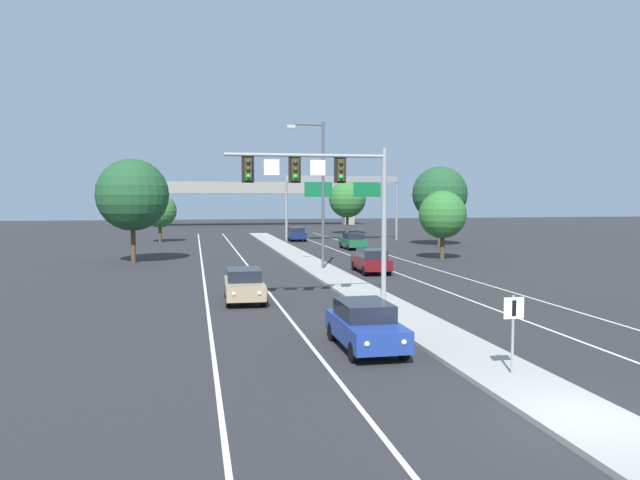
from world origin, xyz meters
name	(u,v)px	position (x,y,z in m)	size (l,w,h in m)	color
ground_plane	(587,424)	(0.00, 0.00, 0.00)	(260.00, 260.00, 0.00)	#28282B
median_island	(368,296)	(0.00, 18.00, 0.07)	(2.40, 110.00, 0.15)	#9E9B93
lane_stripe_oncoming_center	(260,282)	(-4.70, 25.00, 0.00)	(0.14, 100.00, 0.01)	silver
lane_stripe_receding_center	(410,278)	(4.70, 25.00, 0.00)	(0.14, 100.00, 0.01)	silver
edge_stripe_left	(204,283)	(-8.00, 25.00, 0.00)	(0.14, 100.00, 0.01)	silver
edge_stripe_right	(459,276)	(8.00, 25.00, 0.00)	(0.14, 100.00, 0.01)	silver
overhead_signal_mast	(329,187)	(-2.46, 15.98, 5.50)	(7.52, 0.44, 7.20)	gray
median_sign_post	(513,323)	(0.09, 3.56, 1.59)	(0.60, 0.10, 2.20)	gray
street_lamp_median	(320,186)	(-0.08, 29.98, 5.79)	(2.58, 0.28, 10.00)	#4C4C51
car_oncoming_blue	(365,325)	(-3.01, 7.68, 0.82)	(1.83, 4.47, 1.58)	navy
car_oncoming_tan	(244,285)	(-6.22, 18.06, 0.82)	(1.91, 4.51, 1.58)	tan
car_receding_darkred	(371,261)	(3.00, 27.90, 0.82)	(1.93, 4.51, 1.58)	#5B0F14
car_receding_green	(353,241)	(6.52, 46.47, 0.82)	(1.84, 4.48, 1.58)	#195633
car_receding_navy	(296,234)	(2.98, 59.02, 0.82)	(1.83, 4.47, 1.58)	#141E4C
highway_sign_gantry	(343,187)	(8.20, 57.89, 6.16)	(13.28, 0.42, 7.50)	gray
overpass_bridge	(243,193)	(0.00, 99.39, 5.78)	(42.40, 6.40, 7.65)	gray
tree_far_left_c	(132,195)	(-13.15, 37.74, 5.21)	(5.51, 5.51, 7.97)	#4C3823
tree_far_right_b	(443,215)	(11.15, 35.47, 3.63)	(3.85, 3.85, 5.57)	#4C3823
tree_far_right_c	(440,194)	(16.36, 48.94, 5.36)	(5.67, 5.67, 8.20)	#4C3823
tree_far_right_a	(347,199)	(11.92, 70.68, 4.74)	(5.02, 5.02, 7.26)	#4C3823
tree_far_left_b	(160,211)	(-12.27, 59.95, 3.51)	(3.72, 3.72, 5.38)	#4C3823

